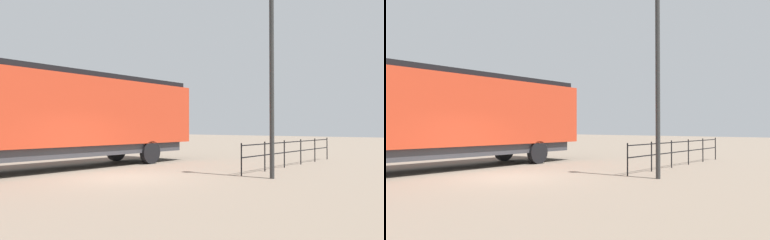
{
  "view_description": "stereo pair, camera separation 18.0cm",
  "coord_description": "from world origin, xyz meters",
  "views": [
    {
      "loc": [
        10.22,
        -8.75,
        1.78
      ],
      "look_at": [
        1.73,
        1.74,
        2.03
      ],
      "focal_mm": 35.12,
      "sensor_mm": 36.0,
      "label": 1
    },
    {
      "loc": [
        10.36,
        -8.64,
        1.78
      ],
      "look_at": [
        1.73,
        1.74,
        2.03
      ],
      "focal_mm": 35.12,
      "sensor_mm": 36.0,
      "label": 2
    }
  ],
  "objects": [
    {
      "name": "locomotive",
      "position": [
        -4.03,
        -0.34,
        2.31
      ],
      "size": [
        2.83,
        15.45,
        4.12
      ],
      "color": "red",
      "rests_on": "ground_plane"
    },
    {
      "name": "platform_fence",
      "position": [
        3.04,
        7.44,
        0.77
      ],
      "size": [
        0.05,
        8.97,
        1.2
      ],
      "color": "black",
      "rests_on": "ground_plane"
    },
    {
      "name": "ground_plane",
      "position": [
        0.0,
        0.0,
        0.0
      ],
      "size": [
        120.0,
        120.0,
        0.0
      ],
      "primitive_type": "plane",
      "color": "#756656"
    },
    {
      "name": "lamp_post",
      "position": [
        4.22,
        3.05,
        4.5
      ],
      "size": [
        0.44,
        0.44,
        7.03
      ],
      "color": "#2D2D2D",
      "rests_on": "ground_plane"
    }
  ]
}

